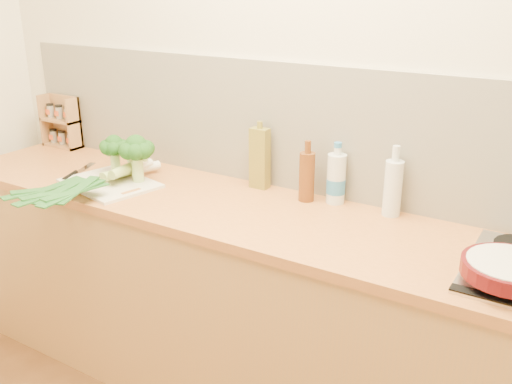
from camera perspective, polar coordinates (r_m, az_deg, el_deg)
room_shell at (r=2.37m, az=5.29°, el=6.15°), size 3.50×3.50×3.50m
counter at (r=2.42m, az=1.60°, el=-12.06°), size 3.20×0.62×0.90m
chopping_board at (r=2.61m, az=-14.40°, el=0.85°), size 0.47×0.39×0.01m
broccoli_left at (r=2.69m, az=-14.00°, el=4.38°), size 0.13×0.14×0.18m
broccoli_right at (r=2.54m, az=-11.89°, el=4.15°), size 0.16×0.16×0.21m
leek_front at (r=2.61m, az=-14.97°, el=1.49°), size 0.28×0.69×0.04m
leek_mid at (r=2.54m, az=-14.95°, el=1.43°), size 0.14×0.69×0.04m
leek_back at (r=2.49m, az=-14.45°, el=1.54°), size 0.13×0.65×0.04m
chefs_knife at (r=2.77m, az=-17.76°, el=1.73°), size 0.13×0.28×0.02m
skillet at (r=1.83m, az=24.12°, el=-7.04°), size 0.40×0.28×0.05m
spice_rack at (r=3.26m, az=-18.78°, el=6.42°), size 0.23×0.09×0.27m
oil_tin at (r=2.45m, az=0.37°, el=3.44°), size 0.08×0.05×0.30m
glass_bottle at (r=2.23m, az=13.54°, el=0.49°), size 0.07×0.07×0.28m
amber_bottle at (r=2.32m, az=5.11°, el=1.63°), size 0.06×0.06×0.25m
water_bottle at (r=2.32m, az=8.01°, el=1.20°), size 0.08×0.08×0.23m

